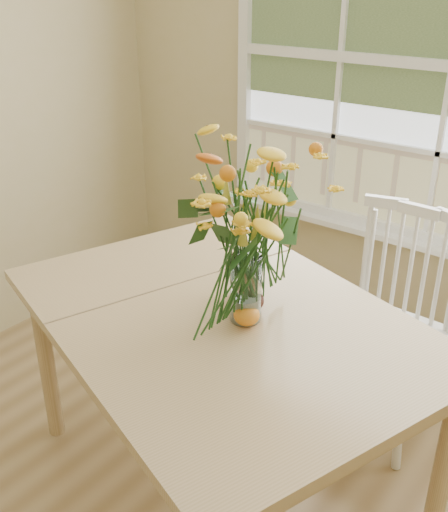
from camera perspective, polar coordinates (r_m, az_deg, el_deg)
The scene contains 7 objects.
wall_back at distance 3.04m, azimuth 20.53°, elevation 12.89°, with size 4.00×0.02×2.70m, color #C9BA80.
dining_table at distance 2.20m, azimuth -0.32°, elevation -7.52°, with size 1.82×1.55×0.83m.
windsor_chair at distance 2.76m, azimuth 15.97°, elevation -5.21°, with size 0.49×0.47×1.02m.
flower_vase at distance 1.95m, azimuth 2.19°, elevation 3.13°, with size 0.51×0.51×0.61m.
pumpkin at distance 2.07m, azimuth 2.17°, elevation -5.75°, with size 0.09×0.09×0.07m, color orange.
turkey_figurine at distance 2.23m, azimuth 1.66°, elevation -2.87°, with size 0.10×0.08×0.12m.
dark_gourd at distance 2.15m, azimuth 2.77°, elevation -4.36°, with size 0.13×0.12×0.07m.
Camera 1 is at (0.87, -0.60, 1.95)m, focal length 42.00 mm.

